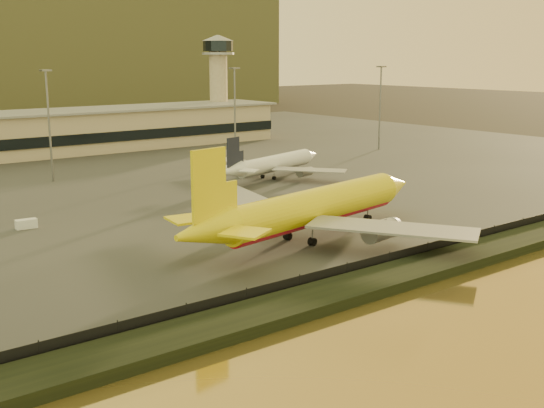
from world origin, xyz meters
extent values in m
plane|color=black|center=(0.00, 0.00, 0.00)|extent=(900.00, 900.00, 0.00)
cube|color=black|center=(0.00, -17.00, 0.70)|extent=(320.00, 7.00, 1.40)
cube|color=#2D2D2D|center=(0.00, 95.00, 0.10)|extent=(320.00, 220.00, 0.20)
cube|color=black|center=(0.00, -13.00, 1.30)|extent=(300.00, 0.05, 2.20)
cube|color=tan|center=(0.00, 125.00, 6.20)|extent=(160.00, 22.00, 12.00)
cube|color=black|center=(0.00, 113.80, 5.20)|extent=(160.00, 0.60, 3.00)
cube|color=gray|center=(0.00, 125.00, 12.50)|extent=(164.00, 24.00, 0.60)
cylinder|color=tan|center=(70.00, 131.00, 15.20)|extent=(6.40, 6.40, 30.00)
cylinder|color=black|center=(70.00, 131.00, 31.95)|extent=(10.40, 10.40, 3.50)
cone|color=gray|center=(70.00, 131.00, 34.70)|extent=(11.20, 11.20, 2.00)
cylinder|color=gray|center=(70.00, 131.00, 29.40)|extent=(11.20, 11.20, 0.80)
cylinder|color=slate|center=(-10.00, 80.00, 12.70)|extent=(0.50, 0.50, 25.00)
cube|color=slate|center=(-10.00, 80.00, 25.40)|extent=(2.20, 2.20, 0.40)
cylinder|color=slate|center=(40.00, 78.00, 12.70)|extent=(0.50, 0.50, 25.00)
cube|color=slate|center=(40.00, 78.00, 25.40)|extent=(2.20, 2.20, 0.40)
cylinder|color=slate|center=(90.00, 72.00, 12.70)|extent=(0.50, 0.50, 25.00)
cube|color=slate|center=(90.00, 72.00, 25.40)|extent=(2.20, 2.20, 0.40)
cube|color=brown|center=(90.00, 340.00, 35.00)|extent=(220.00, 160.00, 70.00)
cylinder|color=yellow|center=(4.75, 5.21, 5.45)|extent=(38.65, 12.17, 5.53)
cylinder|color=red|center=(4.75, 5.21, 4.48)|extent=(37.39, 10.78, 4.31)
cone|color=yellow|center=(27.26, 9.22, 5.45)|extent=(8.30, 6.75, 5.53)
cone|color=yellow|center=(-18.80, 1.00, 5.87)|extent=(10.39, 7.12, 5.53)
cube|color=yellow|center=(-17.75, 1.19, 11.95)|extent=(5.83, 1.46, 9.68)
cube|color=yellow|center=(-17.68, 6.82, 6.28)|extent=(5.99, 5.93, 0.33)
cube|color=yellow|center=(-15.73, -4.07, 6.28)|extent=(7.16, 7.14, 0.33)
cube|color=gray|center=(1.12, 19.52, 4.48)|extent=(12.21, 24.94, 0.33)
cylinder|color=gray|center=(4.37, 16.45, 2.96)|extent=(6.81, 4.11, 3.04)
cube|color=gray|center=(6.29, -9.48, 4.48)|extent=(19.02, 24.22, 0.33)
cylinder|color=gray|center=(8.28, -5.48, 2.96)|extent=(6.81, 4.11, 3.04)
cylinder|color=black|center=(19.14, 7.77, 0.81)|extent=(1.37, 1.17, 1.22)
cylinder|color=slate|center=(19.14, 7.77, 1.44)|extent=(0.21, 0.21, 2.49)
cylinder|color=black|center=(1.26, 2.06, 0.81)|extent=(1.37, 1.17, 1.22)
cylinder|color=slate|center=(1.26, 2.06, 1.44)|extent=(0.21, 0.21, 2.49)
cylinder|color=black|center=(0.39, 6.95, 0.81)|extent=(1.37, 1.17, 1.22)
cylinder|color=slate|center=(0.39, 6.95, 1.44)|extent=(0.21, 0.21, 2.49)
cylinder|color=white|center=(33.88, 52.72, 3.71)|extent=(26.55, 11.21, 3.70)
cylinder|color=gray|center=(33.88, 52.72, 3.06)|extent=(25.61, 10.22, 2.88)
cone|color=white|center=(49.10, 57.30, 3.71)|extent=(6.02, 5.03, 3.70)
cone|color=white|center=(17.95, 47.93, 3.99)|extent=(7.44, 5.46, 3.70)
cube|color=black|center=(18.65, 48.14, 8.06)|extent=(3.98, 1.45, 6.47)
cube|color=white|center=(18.30, 51.89, 4.27)|extent=(3.77, 3.59, 0.22)
cube|color=white|center=(20.43, 44.82, 4.27)|extent=(5.04, 4.99, 0.22)
cube|color=gray|center=(30.24, 62.24, 3.06)|extent=(6.68, 17.04, 0.22)
cylinder|color=gray|center=(32.73, 60.39, 2.05)|extent=(4.83, 3.23, 2.03)
cube|color=gray|center=(36.10, 42.77, 3.06)|extent=(14.45, 16.21, 0.22)
cylinder|color=gray|center=(37.15, 45.70, 2.05)|extent=(4.83, 3.23, 2.03)
cylinder|color=black|center=(43.61, 55.65, 0.61)|extent=(0.97, 0.85, 0.81)
cylinder|color=slate|center=(43.61, 55.65, 1.03)|extent=(0.19, 0.19, 1.66)
cylinder|color=black|center=(31.70, 50.33, 0.61)|extent=(0.97, 0.85, 0.81)
cylinder|color=slate|center=(31.70, 50.33, 1.03)|extent=(0.19, 0.19, 1.66)
cylinder|color=black|center=(30.74, 53.52, 0.61)|extent=(0.97, 0.85, 0.81)
cylinder|color=slate|center=(30.74, 53.52, 1.03)|extent=(0.19, 0.19, 1.66)
cube|color=yellow|center=(22.23, 27.14, 1.12)|extent=(4.47, 3.10, 1.84)
cube|color=white|center=(-29.63, 39.65, 0.98)|extent=(3.59, 1.89, 1.55)
camera|label=1|loc=(-65.30, -73.30, 28.55)|focal=45.00mm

